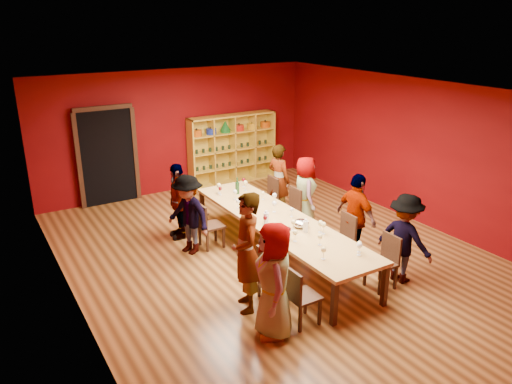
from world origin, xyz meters
TOP-DOWN VIEW (x-y plane):
  - room_shell at (0.00, 0.00)m, footprint 7.10×9.10m
  - tasting_table at (0.00, 0.00)m, footprint 1.10×4.50m
  - doorway at (-1.80, 4.43)m, footprint 1.40×0.17m
  - shelving_unit at (1.40, 4.32)m, footprint 2.40×0.40m
  - chair_person_left_0 at (-0.91, -1.89)m, footprint 0.42×0.42m
  - person_left_0 at (-1.33, -1.89)m, footprint 0.71×0.92m
  - chair_person_left_1 at (-0.91, -1.14)m, footprint 0.42×0.42m
  - person_left_1 at (-1.32, -1.14)m, footprint 0.69×0.80m
  - chair_person_left_3 at (-0.91, 1.04)m, footprint 0.42×0.42m
  - person_left_3 at (-1.29, 1.04)m, footprint 0.71×1.05m
  - chair_person_left_4 at (-0.91, 1.78)m, footprint 0.42×0.42m
  - person_left_4 at (-1.18, 1.78)m, footprint 0.52×0.94m
  - chair_person_right_0 at (0.91, -1.74)m, footprint 0.42×0.42m
  - person_right_0 at (1.30, -1.74)m, footprint 0.60×1.04m
  - chair_person_right_1 at (0.91, -0.71)m, footprint 0.42×0.42m
  - person_right_1 at (1.19, -0.71)m, footprint 0.45×0.94m
  - chair_person_right_3 at (0.91, 0.91)m, footprint 0.42×0.42m
  - person_right_3 at (1.25, 0.91)m, footprint 0.63×0.83m
  - chair_person_right_4 at (0.91, 1.75)m, footprint 0.42×0.42m
  - person_right_4 at (1.17, 1.75)m, footprint 0.55×0.67m
  - wine_glass_0 at (-0.30, -0.74)m, footprint 0.08×0.08m
  - wine_glass_1 at (0.37, 1.89)m, footprint 0.08×0.08m
  - wine_glass_2 at (0.29, -0.90)m, footprint 0.09×0.09m
  - wine_glass_3 at (0.27, -1.80)m, footprint 0.09×0.09m
  - wine_glass_4 at (-0.06, -0.54)m, footprint 0.08×0.08m
  - wine_glass_5 at (-0.02, -1.21)m, footprint 0.08×0.08m
  - wine_glass_6 at (-0.30, 1.68)m, footprint 0.07×0.07m
  - wine_glass_7 at (-0.28, -1.62)m, footprint 0.08×0.08m
  - wine_glass_8 at (0.27, -0.01)m, footprint 0.07×0.07m
  - wine_glass_9 at (0.30, 1.01)m, footprint 0.07×0.07m
  - wine_glass_10 at (-0.28, -0.90)m, footprint 0.08×0.08m
  - wine_glass_11 at (0.38, 0.71)m, footprint 0.09×0.09m
  - wine_glass_12 at (-0.34, -0.09)m, footprint 0.07×0.07m
  - wine_glass_13 at (0.27, 1.66)m, footprint 0.09×0.09m
  - wine_glass_14 at (-0.28, 1.78)m, footprint 0.09×0.09m
  - wine_glass_15 at (0.28, -0.83)m, footprint 0.09×0.09m
  - wine_glass_16 at (0.13, 0.34)m, footprint 0.09×0.09m
  - wine_glass_17 at (-0.35, 0.86)m, footprint 0.07×0.07m
  - wine_glass_18 at (-0.17, 1.30)m, footprint 0.08×0.08m
  - wine_glass_19 at (0.34, -1.72)m, footprint 0.08×0.08m
  - spittoon_bowl at (0.15, -0.47)m, footprint 0.28×0.28m
  - carafe_a at (-0.30, -0.05)m, footprint 0.10×0.10m
  - carafe_b at (0.09, -0.68)m, footprint 0.12×0.12m
  - wine_bottle at (0.03, 1.57)m, footprint 0.10×0.10m

SIDE VIEW (x-z plane):
  - chair_person_left_0 at x=-0.91m, z-range 0.05..0.94m
  - chair_person_left_1 at x=-0.91m, z-range 0.05..0.94m
  - chair_person_left_3 at x=-0.91m, z-range 0.05..0.94m
  - chair_person_left_4 at x=-0.91m, z-range 0.05..0.94m
  - chair_person_right_0 at x=0.91m, z-range 0.05..0.94m
  - chair_person_right_1 at x=0.91m, z-range 0.05..0.94m
  - chair_person_right_3 at x=0.91m, z-range 0.05..0.94m
  - chair_person_right_4 at x=0.91m, z-range 0.05..0.94m
  - tasting_table at x=0.00m, z-range 0.32..1.07m
  - person_right_3 at x=1.25m, z-range 0.00..1.51m
  - person_left_3 at x=-1.29m, z-range 0.00..1.51m
  - person_right_0 at x=1.30m, z-range 0.00..1.52m
  - person_left_4 at x=-1.18m, z-range 0.00..1.52m
  - person_right_1 at x=1.19m, z-range 0.00..1.59m
  - person_right_4 at x=1.17m, z-range 0.00..1.60m
  - spittoon_bowl at x=0.15m, z-range 0.74..0.89m
  - person_left_0 at x=-1.33m, z-range 0.00..1.66m
  - carafe_b at x=0.09m, z-range 0.74..0.97m
  - carafe_a at x=-0.30m, z-range 0.74..0.98m
  - wine_glass_9 at x=0.30m, z-range 0.79..0.96m
  - wine_glass_6 at x=-0.30m, z-range 0.79..0.97m
  - wine_glass_8 at x=0.27m, z-range 0.79..0.97m
  - wine_glass_12 at x=-0.34m, z-range 0.79..0.97m
  - wine_glass_17 at x=-0.35m, z-range 0.79..0.97m
  - wine_bottle at x=0.03m, z-range 0.71..1.05m
  - wine_glass_19 at x=0.34m, z-range 0.79..0.99m
  - wine_glass_1 at x=0.37m, z-range 0.79..0.99m
  - wine_glass_5 at x=-0.02m, z-range 0.79..0.99m
  - wine_glass_4 at x=-0.06m, z-range 0.80..1.00m
  - wine_glass_10 at x=-0.28m, z-range 0.80..1.00m
  - wine_glass_0 at x=-0.30m, z-range 0.80..1.00m
  - wine_glass_7 at x=-0.28m, z-range 0.80..1.00m
  - wine_glass_18 at x=-0.17m, z-range 0.80..1.00m
  - wine_glass_11 at x=0.38m, z-range 0.80..1.01m
  - wine_glass_2 at x=0.29m, z-range 0.80..1.01m
  - wine_glass_3 at x=0.27m, z-range 0.80..1.02m
  - wine_glass_16 at x=0.13m, z-range 0.80..1.02m
  - wine_glass_13 at x=0.27m, z-range 0.80..1.02m
  - wine_glass_14 at x=-0.28m, z-range 0.80..1.02m
  - wine_glass_15 at x=0.28m, z-range 0.80..1.02m
  - person_left_1 at x=-1.32m, z-range 0.00..1.84m
  - shelving_unit at x=1.40m, z-range 0.08..1.88m
  - doorway at x=-1.80m, z-range -0.03..2.27m
  - room_shell at x=0.00m, z-range -0.02..3.02m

